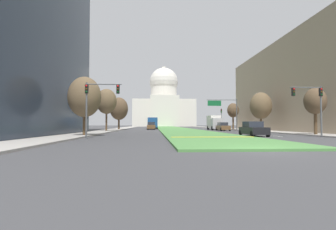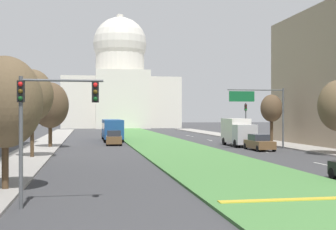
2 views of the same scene
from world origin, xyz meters
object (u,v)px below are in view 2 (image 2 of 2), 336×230
object	(u,v)px
city_bus	(112,128)
street_tree_left_near	(5,102)
street_tree_right_far	(272,109)
sedan_midblock	(259,143)
street_tree_left_mid	(32,96)
sedan_distant	(114,138)
street_tree_left_far	(50,105)
overhead_guide_sign	(262,105)
capitol_building	(120,84)
box_truck_delivery	(238,132)
traffic_light_far_right	(246,117)
traffic_light_near_left	(43,112)

from	to	relation	value
city_bus	street_tree_left_near	bearing A→B (deg)	-99.96
street_tree_right_far	sedan_midblock	xyz separation A→B (m)	(-4.37, -7.25, -3.60)
street_tree_right_far	street_tree_left_mid	bearing A→B (deg)	-155.03
sedan_distant	street_tree_right_far	bearing A→B (deg)	-11.17
street_tree_left_far	overhead_guide_sign	bearing A→B (deg)	-12.65
capitol_building	street_tree_right_far	bearing A→B (deg)	-80.60
sedan_midblock	box_truck_delivery	distance (m)	6.39
capitol_building	street_tree_left_far	xyz separation A→B (m)	(-13.04, -76.99, -7.36)
box_truck_delivery	city_bus	xyz separation A→B (m)	(-13.83, 13.28, 0.09)
street_tree_left_far	street_tree_left_mid	bearing A→B (deg)	-92.61
box_truck_delivery	traffic_light_far_right	bearing A→B (deg)	63.73
traffic_light_far_right	city_bus	distance (m)	18.44
street_tree_left_mid	sedan_distant	xyz separation A→B (m)	(7.71, 15.91, -4.42)
box_truck_delivery	city_bus	size ratio (longest dim) A/B	0.58
street_tree_left_mid	city_bus	world-z (taller)	street_tree_left_mid
traffic_light_far_right	sedan_midblock	distance (m)	13.87
city_bus	sedan_distant	bearing A→B (deg)	-91.57
street_tree_left_far	box_truck_delivery	bearing A→B (deg)	-1.67
traffic_light_far_right	street_tree_left_far	world-z (taller)	street_tree_left_far
capitol_building	street_tree_left_near	size ratio (longest dim) A/B	4.88
traffic_light_far_right	street_tree_left_mid	size ratio (longest dim) A/B	0.70
street_tree_left_near	street_tree_left_far	world-z (taller)	street_tree_left_far
traffic_light_far_right	sedan_midblock	world-z (taller)	traffic_light_far_right
overhead_guide_sign	street_tree_right_far	size ratio (longest dim) A/B	1.07
traffic_light_near_left	box_truck_delivery	xyz separation A→B (m)	(18.94, 32.33, -2.12)
street_tree_left_near	street_tree_left_mid	xyz separation A→B (m)	(-0.68, 16.76, 0.97)
street_tree_left_mid	sedan_distant	size ratio (longest dim) A/B	1.57
traffic_light_near_left	street_tree_left_mid	distance (m)	21.25
street_tree_left_near	sedan_distant	distance (m)	33.59
overhead_guide_sign	street_tree_left_far	xyz separation A→B (m)	(-22.43, 5.03, -0.00)
traffic_light_far_right	sedan_distant	size ratio (longest dim) A/B	1.09
street_tree_left_mid	street_tree_left_far	distance (m)	11.96
traffic_light_far_right	street_tree_left_mid	xyz separation A→B (m)	(-25.18, -18.22, 1.94)
street_tree_left_near	street_tree_right_far	xyz separation A→B (m)	(25.60, 28.99, 0.10)
capitol_building	box_truck_delivery	xyz separation A→B (m)	(8.19, -77.61, -10.36)
street_tree_right_far	box_truck_delivery	bearing A→B (deg)	-168.43
traffic_light_near_left	city_bus	xyz separation A→B (m)	(5.11, 45.60, -2.03)
street_tree_right_far	sedan_distant	world-z (taller)	street_tree_right_far
traffic_light_far_right	street_tree_left_far	bearing A→B (deg)	-165.68
street_tree_left_mid	box_truck_delivery	xyz separation A→B (m)	(21.77, 11.32, -3.57)
traffic_light_near_left	overhead_guide_sign	bearing A→B (deg)	54.19
overhead_guide_sign	box_truck_delivery	world-z (taller)	overhead_guide_sign
traffic_light_near_left	street_tree_left_near	xyz separation A→B (m)	(-2.15, 4.26, 0.48)
traffic_light_near_left	street_tree_right_far	distance (m)	40.69
street_tree_left_far	street_tree_right_far	distance (m)	25.74
street_tree_left_near	box_truck_delivery	xyz separation A→B (m)	(21.09, 28.07, -2.60)
street_tree_left_near	street_tree_right_far	size ratio (longest dim) A/B	1.07
overhead_guide_sign	sedan_distant	distance (m)	18.14
capitol_building	traffic_light_far_right	bearing A→B (deg)	-80.69
traffic_light_near_left	city_bus	size ratio (longest dim) A/B	0.47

